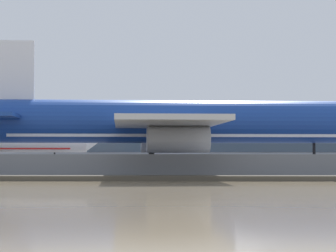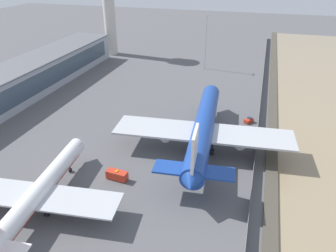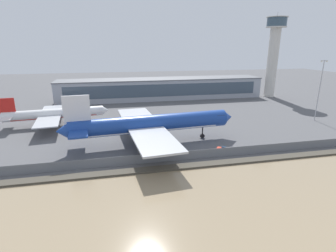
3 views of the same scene
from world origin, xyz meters
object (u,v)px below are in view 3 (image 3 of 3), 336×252
at_px(cargo_jet_blue, 150,124).
at_px(control_tower, 274,50).
at_px(baggage_tug, 223,150).
at_px(ops_van, 89,128).
at_px(passenger_jet_white_red, 53,114).
at_px(apron_light_mast_apron_west, 320,88).

bearing_deg(cargo_jet_blue, control_tower, 38.34).
xyz_separation_m(cargo_jet_blue, baggage_tug, (20.06, -11.54, -5.69)).
bearing_deg(ops_van, passenger_jet_white_red, 141.58).
bearing_deg(control_tower, apron_light_mast_apron_west, -102.97).
bearing_deg(cargo_jet_blue, baggage_tug, -29.92).
xyz_separation_m(passenger_jet_white_red, control_tower, (119.27, 38.82, 23.34)).
distance_m(baggage_tug, apron_light_mast_apron_west, 59.48).
xyz_separation_m(ops_van, control_tower, (105.29, 49.91, 26.63)).
height_order(passenger_jet_white_red, baggage_tug, passenger_jet_white_red).
bearing_deg(apron_light_mast_apron_west, cargo_jet_blue, -169.75).
bearing_deg(control_tower, cargo_jet_blue, -141.66).
relative_size(ops_van, control_tower, 0.11).
height_order(passenger_jet_white_red, ops_van, passenger_jet_white_red).
bearing_deg(passenger_jet_white_red, baggage_tug, -36.40).
bearing_deg(apron_light_mast_apron_west, baggage_tug, -154.85).
height_order(cargo_jet_blue, control_tower, control_tower).
bearing_deg(control_tower, ops_van, -154.64).
distance_m(passenger_jet_white_red, apron_light_mast_apron_west, 108.29).
height_order(cargo_jet_blue, apron_light_mast_apron_west, apron_light_mast_apron_west).
distance_m(passenger_jet_white_red, control_tower, 127.59).
distance_m(cargo_jet_blue, passenger_jet_white_red, 44.53).
relative_size(control_tower, apron_light_mast_apron_west, 1.96).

